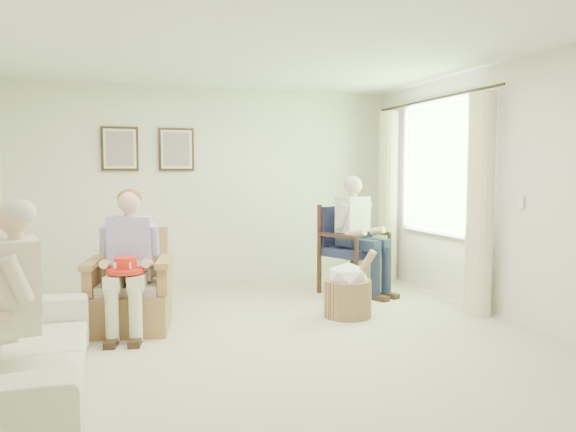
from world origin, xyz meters
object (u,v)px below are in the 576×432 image
at_px(sofa, 16,349).
at_px(red_hat, 125,267).
at_px(wicker_armchair, 130,298).
at_px(hatbox, 348,290).
at_px(wood_armchair, 351,245).
at_px(person_sofa, 10,291).
at_px(person_dark, 357,226).
at_px(person_wicker, 130,252).

height_order(sofa, red_hat, red_hat).
bearing_deg(wicker_armchair, hatbox, 4.94).
distance_m(wood_armchair, red_hat, 3.00).
bearing_deg(hatbox, wood_armchair, 63.70).
distance_m(sofa, person_sofa, 0.45).
xyz_separation_m(wood_armchair, person_dark, (0.00, -0.17, 0.26)).
relative_size(wicker_armchair, red_hat, 2.93).
relative_size(person_wicker, person_sofa, 1.01).
xyz_separation_m(sofa, person_wicker, (0.80, 1.32, 0.43)).
height_order(wood_armchair, red_hat, wood_armchair).
height_order(wood_armchair, person_dark, person_dark).
distance_m(person_sofa, hatbox, 3.28).
relative_size(wood_armchair, red_hat, 3.28).
xyz_separation_m(red_hat, hatbox, (2.20, 0.09, -0.37)).
xyz_separation_m(wicker_armchair, hatbox, (2.15, -0.24, -0.02)).
distance_m(sofa, red_hat, 1.39).
relative_size(wood_armchair, sofa, 0.48).
xyz_separation_m(wood_armchair, person_sofa, (-3.50, -2.47, 0.16)).
xyz_separation_m(person_wicker, person_dark, (2.70, 0.82, 0.09)).
height_order(person_sofa, hatbox, person_sofa).
xyz_separation_m(person_dark, person_sofa, (-3.50, -2.30, -0.10)).
xyz_separation_m(wicker_armchair, wood_armchair, (2.70, 0.87, 0.28)).
distance_m(person_wicker, person_dark, 2.82).
bearing_deg(sofa, person_sofa, 180.00).
bearing_deg(sofa, person_dark, -58.49).
bearing_deg(person_wicker, person_sofa, -107.11).
xyz_separation_m(wicker_armchair, red_hat, (-0.05, -0.33, 0.35)).
height_order(wicker_armchair, sofa, wicker_armchair).
height_order(wood_armchair, hatbox, wood_armchair).
distance_m(wood_armchair, person_wicker, 2.88).
relative_size(person_wicker, red_hat, 4.03).
height_order(person_dark, hatbox, person_dark).
bearing_deg(wicker_armchair, sofa, -107.49).
bearing_deg(person_wicker, wicker_armchair, 101.42).
xyz_separation_m(wicker_armchair, person_wicker, (0.00, -0.13, 0.45)).
relative_size(sofa, person_wicker, 1.70).
distance_m(wicker_armchair, person_dark, 2.84).
height_order(sofa, person_sofa, person_sofa).
bearing_deg(person_wicker, wood_armchair, 31.68).
bearing_deg(person_sofa, person_wicker, 139.88).
bearing_deg(wood_armchair, person_wicker, 175.55).
height_order(wicker_armchair, person_dark, person_dark).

